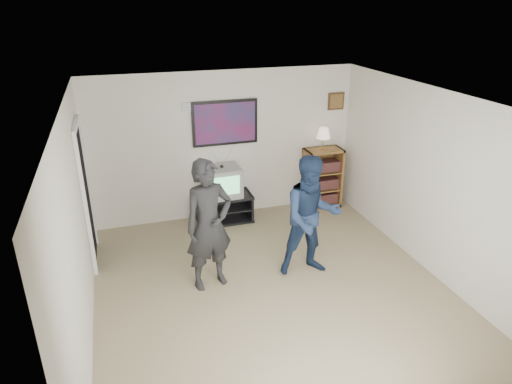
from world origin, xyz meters
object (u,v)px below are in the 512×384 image
crt_television (222,182)px  person_tall (209,225)px  media_stand (224,208)px  bookshelf (322,178)px  person_short (311,217)px

crt_television → person_tall: 1.89m
media_stand → bookshelf: bearing=2.2°
person_tall → person_short: bearing=-18.0°
crt_television → person_short: bearing=-69.5°
person_tall → media_stand: bearing=57.6°
crt_television → bookshelf: (1.86, 0.05, -0.18)m
media_stand → person_tall: (-0.62, -1.78, 0.65)m
crt_television → person_tall: person_tall is taller
bookshelf → person_tall: 3.09m
bookshelf → person_tall: (-2.46, -1.83, 0.34)m
bookshelf → person_short: size_ratio=0.64×
bookshelf → media_stand: bearing=-178.4°
media_stand → person_tall: person_tall is taller
media_stand → person_short: 2.13m
media_stand → bookshelf: size_ratio=0.87×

